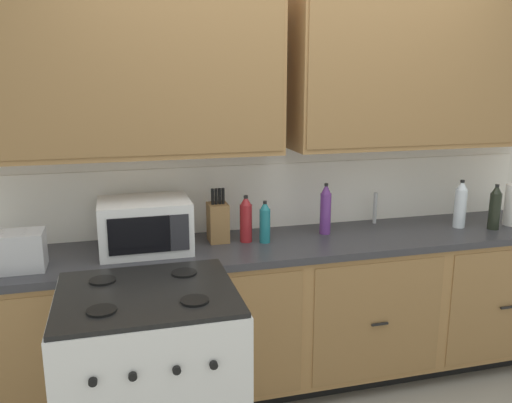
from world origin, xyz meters
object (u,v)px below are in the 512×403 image
at_px(toaster, 15,251).
at_px(bottle_violet, 326,209).
at_px(bottle_red, 246,219).
at_px(bottle_dark, 495,207).
at_px(bottle_teal, 265,222).
at_px(knife_block, 218,222).
at_px(microwave, 145,225).
at_px(bottle_clear, 460,204).
at_px(stove_range, 152,390).

relative_size(toaster, bottle_violet, 0.91).
relative_size(bottle_red, bottle_dark, 0.96).
bearing_deg(bottle_dark, bottle_teal, 175.65).
relative_size(toaster, knife_block, 0.90).
distance_m(bottle_red, bottle_teal, 0.11).
distance_m(microwave, bottle_red, 0.56).
bearing_deg(bottle_violet, bottle_teal, -169.66).
height_order(knife_block, bottle_violet, knife_block).
xyz_separation_m(microwave, bottle_violet, (1.06, 0.04, 0.01)).
relative_size(bottle_red, bottle_clear, 0.90).
bearing_deg(toaster, stove_range, -41.50).
bearing_deg(bottle_violet, bottle_dark, -9.91).
relative_size(bottle_dark, bottle_teal, 1.17).
bearing_deg(bottle_red, bottle_violet, 3.48).
bearing_deg(bottle_clear, toaster, -177.88).
bearing_deg(toaster, bottle_clear, 2.12).
height_order(stove_range, bottle_clear, bottle_clear).
height_order(bottle_clear, bottle_dark, bottle_clear).
distance_m(bottle_violet, bottle_clear, 0.87).
bearing_deg(bottle_clear, bottle_violet, 174.02).
xyz_separation_m(bottle_violet, bottle_dark, (1.04, -0.18, -0.01)).
bearing_deg(bottle_dark, knife_block, 173.19).
relative_size(knife_block, bottle_dark, 1.10).
xyz_separation_m(bottle_violet, bottle_clear, (0.86, -0.09, -0.00)).
relative_size(stove_range, bottle_teal, 3.94).
bearing_deg(bottle_red, bottle_teal, -22.95).
xyz_separation_m(bottle_red, bottle_dark, (1.54, -0.15, 0.01)).
xyz_separation_m(bottle_clear, bottle_teal, (-1.26, 0.02, -0.03)).
bearing_deg(bottle_clear, bottle_dark, -27.04).
bearing_deg(bottle_teal, stove_range, -137.87).
bearing_deg(bottle_teal, bottle_dark, -4.35).
relative_size(stove_range, microwave, 1.98).
height_order(bottle_red, bottle_violet, bottle_violet).
relative_size(stove_range, bottle_violet, 3.09).
height_order(toaster, knife_block, knife_block).
xyz_separation_m(stove_range, toaster, (-0.59, 0.52, 0.53)).
distance_m(stove_range, bottle_violet, 1.43).
distance_m(bottle_dark, bottle_teal, 1.44).
relative_size(microwave, bottle_teal, 1.99).
bearing_deg(toaster, knife_block, 11.10).
relative_size(toaster, bottle_teal, 1.16).
bearing_deg(toaster, bottle_teal, 4.96).
height_order(bottle_dark, bottle_teal, bottle_dark).
bearing_deg(bottle_dark, bottle_red, 174.36).
relative_size(bottle_clear, bottle_dark, 1.07).
bearing_deg(bottle_red, bottle_clear, -2.54).
relative_size(bottle_violet, bottle_teal, 1.27).
bearing_deg(bottle_clear, bottle_red, 177.46).
bearing_deg(bottle_violet, bottle_red, -176.52).
height_order(stove_range, knife_block, knife_block).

